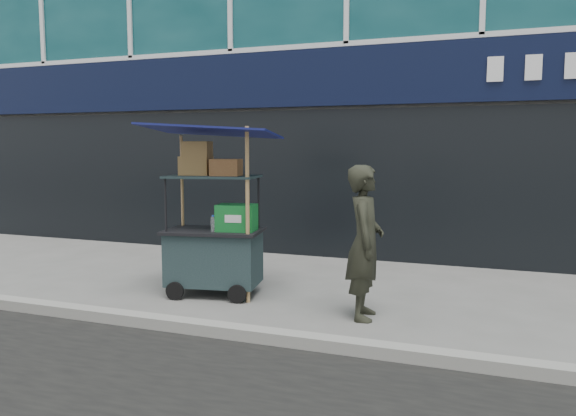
% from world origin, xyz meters
% --- Properties ---
extents(ground, '(80.00, 80.00, 0.00)m').
position_xyz_m(ground, '(0.00, 0.00, 0.00)').
color(ground, '#5F5E5A').
rests_on(ground, ground).
extents(curb, '(80.00, 0.18, 0.12)m').
position_xyz_m(curb, '(0.00, -0.20, 0.06)').
color(curb, gray).
rests_on(curb, ground).
extents(vendor_cart, '(1.70, 1.33, 2.08)m').
position_xyz_m(vendor_cart, '(-0.90, 1.15, 0.73)').
color(vendor_cart, '#182728').
rests_on(vendor_cart, ground).
extents(vendor_man, '(0.47, 0.64, 1.62)m').
position_xyz_m(vendor_man, '(1.01, 0.86, 0.81)').
color(vendor_man, black).
rests_on(vendor_man, ground).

